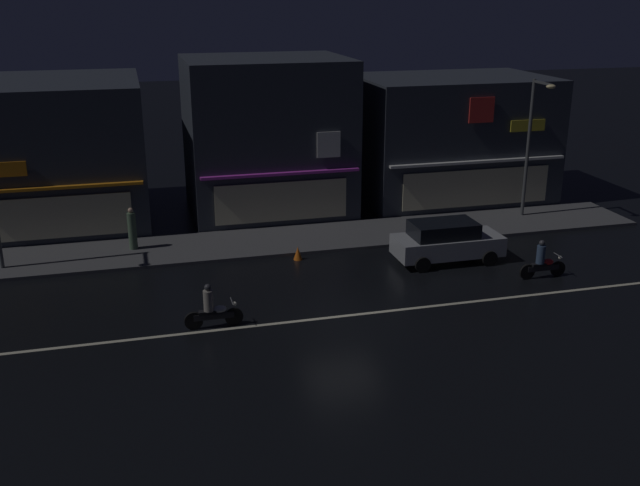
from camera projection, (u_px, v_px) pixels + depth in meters
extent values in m
plane|color=black|center=(342.00, 316.00, 24.45)|extent=(140.00, 140.00, 0.00)
cube|color=beige|center=(342.00, 316.00, 24.45)|extent=(30.48, 0.16, 0.01)
cube|color=#4C4C4F|center=(291.00, 240.00, 31.73)|extent=(32.09, 3.66, 0.14)
cube|color=#2D333D|center=(60.00, 151.00, 33.98)|extent=(7.61, 8.51, 6.54)
cube|color=orange|center=(54.00, 188.00, 30.20)|extent=(7.23, 0.24, 0.12)
cube|color=orange|center=(0.00, 170.00, 29.50)|extent=(2.06, 0.08, 0.61)
cube|color=beige|center=(58.00, 217.00, 30.68)|extent=(6.09, 0.06, 1.80)
cube|color=#2D333D|center=(267.00, 136.00, 35.14)|extent=(7.58, 6.31, 7.39)
cube|color=#D83FD8|center=(281.00, 174.00, 32.51)|extent=(7.20, 0.24, 0.12)
cube|color=white|center=(329.00, 145.00, 32.70)|extent=(1.08, 0.08, 1.16)
cube|color=beige|center=(282.00, 202.00, 32.99)|extent=(6.06, 0.06, 1.80)
cube|color=#2D333D|center=(450.00, 138.00, 37.69)|extent=(9.48, 6.44, 6.25)
cube|color=white|center=(479.00, 162.00, 34.81)|extent=(9.00, 0.24, 0.12)
cube|color=red|center=(482.00, 110.00, 34.06)|extent=(1.25, 0.08, 1.18)
cube|color=yellow|center=(528.00, 126.00, 34.93)|extent=(1.81, 0.08, 0.55)
cube|color=beige|center=(476.00, 188.00, 35.30)|extent=(7.58, 0.06, 1.80)
cylinder|color=#47494C|center=(528.00, 149.00, 33.98)|extent=(0.16, 0.16, 6.42)
cube|color=#47494C|center=(543.00, 83.00, 32.32)|extent=(0.10, 1.40, 0.10)
ellipsoid|color=#F9E099|center=(551.00, 87.00, 31.71)|extent=(0.44, 0.32, 0.20)
cylinder|color=#4C664C|center=(132.00, 231.00, 30.20)|extent=(0.35, 0.35, 1.56)
sphere|color=tan|center=(130.00, 210.00, 29.91)|extent=(0.22, 0.22, 0.22)
cube|color=#9EA0A5|center=(448.00, 245.00, 29.22)|extent=(4.30, 1.78, 0.76)
cube|color=black|center=(443.00, 229.00, 28.95)|extent=(2.58, 1.57, 0.60)
cube|color=#F9F2CC|center=(489.00, 234.00, 30.25)|extent=(0.08, 0.20, 0.12)
cube|color=#F9F2CC|center=(503.00, 243.00, 29.14)|extent=(0.08, 0.20, 0.12)
cylinder|color=black|center=(470.00, 244.00, 30.50)|extent=(0.62, 0.20, 0.62)
cylinder|color=black|center=(489.00, 258.00, 28.87)|extent=(0.62, 0.20, 0.62)
cylinder|color=black|center=(406.00, 250.00, 29.82)|extent=(0.62, 0.20, 0.62)
cylinder|color=black|center=(423.00, 265.00, 28.19)|extent=(0.62, 0.20, 0.62)
cylinder|color=black|center=(234.00, 317.00, 23.73)|extent=(0.60, 0.08, 0.60)
cylinder|color=black|center=(194.00, 321.00, 23.42)|extent=(0.60, 0.10, 0.60)
cube|color=black|center=(214.00, 316.00, 23.55)|extent=(1.30, 0.14, 0.20)
ellipsoid|color=#B2B7BC|center=(220.00, 309.00, 23.52)|extent=(0.44, 0.26, 0.24)
cube|color=black|center=(207.00, 312.00, 23.45)|extent=(0.56, 0.22, 0.10)
cylinder|color=slate|center=(232.00, 301.00, 23.54)|extent=(0.03, 0.60, 0.03)
sphere|color=white|center=(235.00, 304.00, 23.60)|extent=(0.14, 0.14, 0.14)
cylinder|color=gray|center=(208.00, 301.00, 23.33)|extent=(0.32, 0.32, 0.70)
sphere|color=#333338|center=(208.00, 287.00, 23.18)|extent=(0.22, 0.22, 0.22)
cylinder|color=black|center=(558.00, 269.00, 27.81)|extent=(0.60, 0.08, 0.60)
cylinder|color=black|center=(527.00, 272.00, 27.50)|extent=(0.60, 0.10, 0.60)
cube|color=black|center=(543.00, 268.00, 27.62)|extent=(1.30, 0.14, 0.20)
ellipsoid|color=red|center=(548.00, 262.00, 27.60)|extent=(0.44, 0.26, 0.24)
cube|color=black|center=(539.00, 265.00, 27.53)|extent=(0.56, 0.22, 0.10)
cylinder|color=slate|center=(558.00, 255.00, 27.62)|extent=(0.03, 0.60, 0.03)
sphere|color=white|center=(560.00, 258.00, 27.67)|extent=(0.14, 0.14, 0.14)
cylinder|color=#334766|center=(541.00, 255.00, 27.41)|extent=(0.32, 0.32, 0.70)
sphere|color=#333338|center=(542.00, 243.00, 27.26)|extent=(0.22, 0.22, 0.22)
cone|color=orange|center=(298.00, 253.00, 29.53)|extent=(0.36, 0.36, 0.55)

